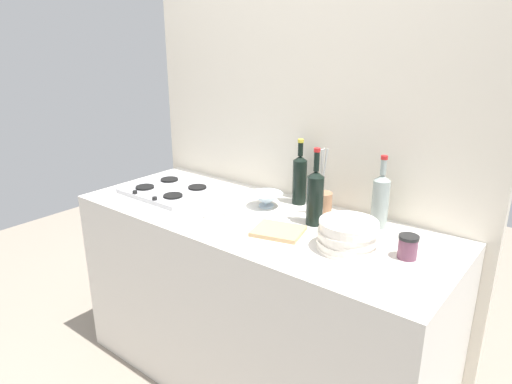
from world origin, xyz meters
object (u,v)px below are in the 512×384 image
at_px(wine_bottle_mid_left, 300,178).
at_px(cutting_board, 278,231).
at_px(stovetop_hob, 171,190).
at_px(plate_stack, 348,235).
at_px(mixing_bowl, 266,199).
at_px(condiment_jar_front, 408,247).
at_px(wine_bottle_leftmost, 380,200).
at_px(utensil_crock, 322,202).
at_px(butter_dish, 222,213).
at_px(wine_bottle_mid_right, 315,196).

xyz_separation_m(wine_bottle_mid_left, cutting_board, (0.13, -0.36, -0.12)).
bearing_deg(stovetop_hob, plate_stack, -1.84).
bearing_deg(mixing_bowl, condiment_jar_front, -8.05).
xyz_separation_m(wine_bottle_leftmost, utensil_crock, (-0.27, -0.03, -0.06)).
relative_size(mixing_bowl, butter_dish, 1.21).
relative_size(wine_bottle_mid_left, butter_dish, 2.42).
height_order(stovetop_hob, utensil_crock, utensil_crock).
height_order(stovetop_hob, wine_bottle_mid_right, wine_bottle_mid_right).
height_order(mixing_bowl, condiment_jar_front, condiment_jar_front).
bearing_deg(condiment_jar_front, wine_bottle_mid_right, 171.74).
xyz_separation_m(mixing_bowl, butter_dish, (-0.06, -0.25, -0.01)).
distance_m(wine_bottle_mid_left, utensil_crock, 0.19).
height_order(stovetop_hob, condiment_jar_front, condiment_jar_front).
distance_m(wine_bottle_leftmost, mixing_bowl, 0.55).
distance_m(wine_bottle_leftmost, wine_bottle_mid_left, 0.43).
xyz_separation_m(plate_stack, condiment_jar_front, (0.21, 0.07, -0.01)).
xyz_separation_m(plate_stack, utensil_crock, (-0.26, 0.26, 0.00)).
xyz_separation_m(plate_stack, cutting_board, (-0.30, -0.04, -0.05)).
xyz_separation_m(stovetop_hob, wine_bottle_leftmost, (1.05, 0.25, 0.11)).
bearing_deg(utensil_crock, mixing_bowl, -162.97).
distance_m(plate_stack, cutting_board, 0.30).
distance_m(stovetop_hob, plate_stack, 1.05).
height_order(stovetop_hob, wine_bottle_leftmost, wine_bottle_leftmost).
distance_m(stovetop_hob, wine_bottle_mid_right, 0.83).
distance_m(plate_stack, condiment_jar_front, 0.22).
xyz_separation_m(wine_bottle_mid_right, condiment_jar_front, (0.44, -0.06, -0.08)).
distance_m(butter_dish, cutting_board, 0.29).
relative_size(wine_bottle_mid_left, condiment_jar_front, 3.57).
bearing_deg(butter_dish, cutting_board, 6.19).
distance_m(plate_stack, mixing_bowl, 0.56).
bearing_deg(wine_bottle_mid_left, wine_bottle_mid_right, -42.25).
xyz_separation_m(condiment_jar_front, cutting_board, (-0.51, -0.11, -0.04)).
height_order(wine_bottle_mid_left, butter_dish, wine_bottle_mid_left).
distance_m(wine_bottle_mid_left, cutting_board, 0.40).
bearing_deg(condiment_jar_front, mixing_bowl, 171.95).
distance_m(utensil_crock, condiment_jar_front, 0.51).
xyz_separation_m(stovetop_hob, wine_bottle_mid_right, (0.82, 0.10, 0.12)).
relative_size(condiment_jar_front, cutting_board, 0.45).
distance_m(wine_bottle_mid_right, utensil_crock, 0.14).
relative_size(wine_bottle_mid_right, mixing_bowl, 2.13).
height_order(plate_stack, butter_dish, plate_stack).
distance_m(plate_stack, butter_dish, 0.59).
distance_m(stovetop_hob, condiment_jar_front, 1.26).
distance_m(condiment_jar_front, cutting_board, 0.52).
bearing_deg(wine_bottle_leftmost, wine_bottle_mid_right, -147.59).
relative_size(butter_dish, cutting_board, 0.66).
bearing_deg(stovetop_hob, cutting_board, -5.81).
xyz_separation_m(stovetop_hob, utensil_crock, (0.78, 0.22, 0.05)).
bearing_deg(wine_bottle_mid_left, utensil_crock, -19.52).
relative_size(stovetop_hob, utensil_crock, 1.37).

